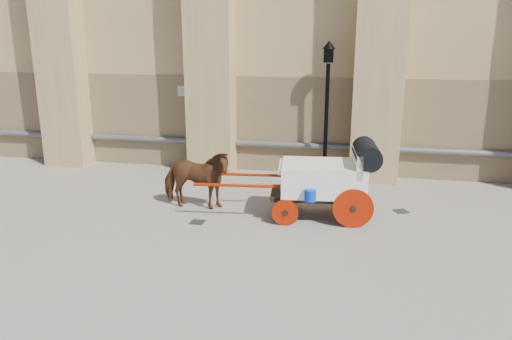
# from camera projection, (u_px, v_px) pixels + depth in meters

# --- Properties ---
(ground) EXTENTS (90.00, 90.00, 0.00)m
(ground) POSITION_uv_depth(u_px,v_px,m) (212.00, 211.00, 12.44)
(ground) COLOR slate
(ground) RESTS_ON ground
(horse) EXTENTS (0.86, 1.84, 1.55)m
(horse) POSITION_uv_depth(u_px,v_px,m) (196.00, 179.00, 12.45)
(horse) COLOR brown
(horse) RESTS_ON ground
(carriage) EXTENTS (4.39, 1.66, 1.88)m
(carriage) POSITION_uv_depth(u_px,v_px,m) (330.00, 177.00, 11.80)
(carriage) COLOR black
(carriage) RESTS_ON ground
(street_lamp) EXTENTS (0.38, 0.38, 4.08)m
(street_lamp) POSITION_uv_depth(u_px,v_px,m) (327.00, 107.00, 14.61)
(street_lamp) COLOR black
(street_lamp) RESTS_ON ground
(drain_grate_near) EXTENTS (0.34, 0.34, 0.01)m
(drain_grate_near) POSITION_uv_depth(u_px,v_px,m) (197.00, 222.00, 11.72)
(drain_grate_near) COLOR black
(drain_grate_near) RESTS_ON ground
(drain_grate_far) EXTENTS (0.42, 0.42, 0.01)m
(drain_grate_far) POSITION_uv_depth(u_px,v_px,m) (401.00, 211.00, 12.43)
(drain_grate_far) COLOR black
(drain_grate_far) RESTS_ON ground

